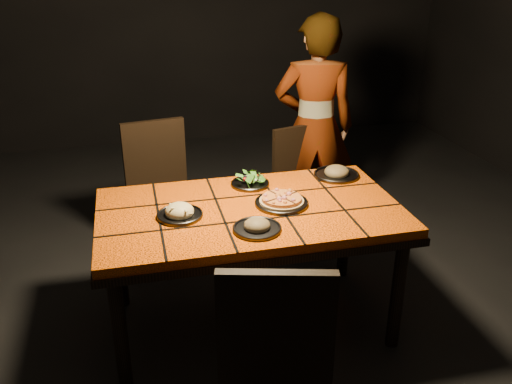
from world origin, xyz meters
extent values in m
cube|color=black|center=(0.00, 0.00, -0.02)|extent=(6.00, 7.00, 0.04)
cube|color=black|center=(0.00, 3.50, 1.50)|extent=(6.00, 0.04, 3.00)
cube|color=#FF5F08|center=(0.00, 0.00, 0.72)|extent=(1.60, 0.90, 0.05)
cube|color=black|center=(0.00, 0.00, 0.68)|extent=(1.62, 0.92, 0.04)
cylinder|color=black|center=(-0.72, -0.37, 0.33)|extent=(0.07, 0.07, 0.66)
cylinder|color=black|center=(0.72, -0.37, 0.33)|extent=(0.07, 0.07, 0.66)
cylinder|color=black|center=(-0.72, 0.37, 0.33)|extent=(0.07, 0.07, 0.66)
cylinder|color=black|center=(0.72, 0.37, 0.33)|extent=(0.07, 0.07, 0.66)
cube|color=black|center=(-0.08, -0.79, 0.47)|extent=(0.54, 0.54, 0.04)
cube|color=black|center=(-0.13, -0.98, 0.73)|extent=(0.43, 0.15, 0.48)
cylinder|color=black|center=(0.14, -0.66, 0.22)|extent=(0.04, 0.04, 0.45)
cylinder|color=black|center=(-0.20, -0.57, 0.22)|extent=(0.04, 0.04, 0.45)
cube|color=black|center=(-0.40, 0.86, 0.46)|extent=(0.50, 0.50, 0.04)
cube|color=black|center=(-0.43, 1.06, 0.72)|extent=(0.43, 0.11, 0.47)
cylinder|color=black|center=(-0.55, 0.66, 0.22)|extent=(0.04, 0.04, 0.44)
cylinder|color=black|center=(-0.20, 0.72, 0.22)|extent=(0.04, 0.04, 0.44)
cylinder|color=black|center=(-0.60, 1.01, 0.22)|extent=(0.04, 0.04, 0.44)
cylinder|color=black|center=(-0.26, 1.06, 0.22)|extent=(0.04, 0.04, 0.44)
cube|color=black|center=(0.63, 0.85, 0.41)|extent=(0.47, 0.47, 0.04)
cube|color=black|center=(0.58, 1.02, 0.64)|extent=(0.38, 0.14, 0.42)
cylinder|color=black|center=(0.52, 0.66, 0.20)|extent=(0.03, 0.03, 0.40)
cylinder|color=black|center=(0.82, 0.74, 0.20)|extent=(0.03, 0.03, 0.40)
cylinder|color=black|center=(0.44, 0.96, 0.20)|extent=(0.03, 0.03, 0.40)
cylinder|color=black|center=(0.74, 1.04, 0.20)|extent=(0.03, 0.03, 0.40)
imported|color=brown|center=(0.74, 1.10, 0.82)|extent=(0.66, 0.51, 1.63)
cylinder|color=#3E3E43|center=(0.18, 0.00, 0.76)|extent=(0.29, 0.29, 0.01)
torus|color=#3E3E43|center=(0.18, 0.00, 0.76)|extent=(0.29, 0.29, 0.01)
cylinder|color=tan|center=(0.18, 0.00, 0.77)|extent=(0.32, 0.32, 0.01)
cylinder|color=orange|center=(0.18, 0.00, 0.78)|extent=(0.28, 0.28, 0.02)
cylinder|color=#3E3E43|center=(-0.37, -0.02, 0.76)|extent=(0.24, 0.24, 0.01)
torus|color=#3E3E43|center=(-0.37, -0.02, 0.76)|extent=(0.24, 0.24, 0.01)
ellipsoid|color=#D2BB8B|center=(-0.37, -0.02, 0.78)|extent=(0.14, 0.14, 0.08)
cylinder|color=#3E3E43|center=(0.07, 0.30, 0.76)|extent=(0.22, 0.22, 0.01)
torus|color=#3E3E43|center=(0.07, 0.30, 0.76)|extent=(0.22, 0.22, 0.01)
cylinder|color=#3E3E43|center=(-0.02, -0.26, 0.76)|extent=(0.24, 0.24, 0.01)
torus|color=#3E3E43|center=(-0.02, -0.26, 0.76)|extent=(0.24, 0.24, 0.01)
ellipsoid|color=brown|center=(-0.02, -0.26, 0.78)|extent=(0.14, 0.14, 0.08)
cylinder|color=#3E3E43|center=(0.61, 0.31, 0.76)|extent=(0.27, 0.27, 0.01)
torus|color=#3E3E43|center=(0.61, 0.31, 0.76)|extent=(0.27, 0.27, 0.01)
ellipsoid|color=brown|center=(0.61, 0.31, 0.78)|extent=(0.16, 0.16, 0.09)
camera|label=1|loc=(-0.58, -2.54, 2.00)|focal=38.00mm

